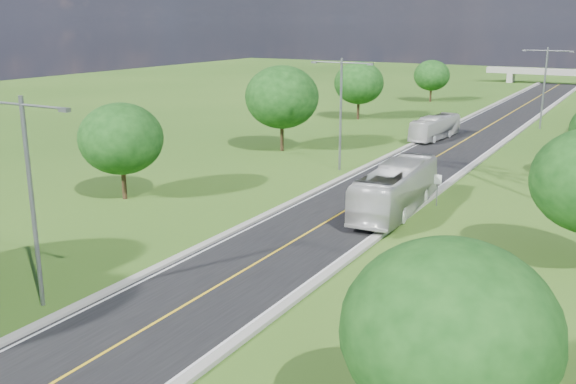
# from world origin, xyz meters

# --- Properties ---
(ground) EXTENTS (260.00, 260.00, 0.00)m
(ground) POSITION_xyz_m (0.00, 60.00, 0.00)
(ground) COLOR #254914
(ground) RESTS_ON ground
(road) EXTENTS (8.00, 150.00, 0.06)m
(road) POSITION_xyz_m (0.00, 66.00, 0.03)
(road) COLOR black
(road) RESTS_ON ground
(curb_left) EXTENTS (0.50, 150.00, 0.22)m
(curb_left) POSITION_xyz_m (-4.25, 66.00, 0.11)
(curb_left) COLOR gray
(curb_left) RESTS_ON ground
(curb_right) EXTENTS (0.50, 150.00, 0.22)m
(curb_right) POSITION_xyz_m (4.25, 66.00, 0.11)
(curb_right) COLOR gray
(curb_right) RESTS_ON ground
(speed_limit_sign) EXTENTS (0.55, 0.09, 2.40)m
(speed_limit_sign) POSITION_xyz_m (5.20, 37.98, 1.60)
(speed_limit_sign) COLOR slate
(speed_limit_sign) RESTS_ON ground
(overpass) EXTENTS (30.00, 3.00, 3.20)m
(overpass) POSITION_xyz_m (0.00, 140.00, 2.41)
(overpass) COLOR gray
(overpass) RESTS_ON ground
(streetlight_near_left) EXTENTS (5.90, 0.25, 10.00)m
(streetlight_near_left) POSITION_xyz_m (-6.00, 12.00, 5.94)
(streetlight_near_left) COLOR slate
(streetlight_near_left) RESTS_ON ground
(streetlight_mid_left) EXTENTS (5.90, 0.25, 10.00)m
(streetlight_mid_left) POSITION_xyz_m (-6.00, 45.00, 5.94)
(streetlight_mid_left) COLOR slate
(streetlight_mid_left) RESTS_ON ground
(streetlight_far_right) EXTENTS (5.90, 0.25, 10.00)m
(streetlight_far_right) POSITION_xyz_m (6.00, 78.00, 5.94)
(streetlight_far_right) COLOR slate
(streetlight_far_right) RESTS_ON ground
(tree_lb) EXTENTS (6.30, 6.30, 7.33)m
(tree_lb) POSITION_xyz_m (-16.00, 28.00, 4.64)
(tree_lb) COLOR black
(tree_lb) RESTS_ON ground
(tree_lc) EXTENTS (7.56, 7.56, 8.79)m
(tree_lc) POSITION_xyz_m (-15.00, 50.00, 5.58)
(tree_lc) COLOR black
(tree_lc) RESTS_ON ground
(tree_ld) EXTENTS (6.72, 6.72, 7.82)m
(tree_ld) POSITION_xyz_m (-17.00, 74.00, 4.95)
(tree_ld) COLOR black
(tree_ld) RESTS_ON ground
(tree_le) EXTENTS (5.88, 5.88, 6.84)m
(tree_le) POSITION_xyz_m (-14.50, 98.00, 4.33)
(tree_le) COLOR black
(tree_le) RESTS_ON ground
(tree_ra) EXTENTS (6.30, 6.30, 7.33)m
(tree_ra) POSITION_xyz_m (14.00, 10.00, 4.64)
(tree_ra) COLOR black
(tree_ra) RESTS_ON ground
(bus_outbound) EXTENTS (3.56, 12.36, 3.40)m
(bus_outbound) POSITION_xyz_m (3.20, 34.75, 1.76)
(bus_outbound) COLOR silver
(bus_outbound) RESTS_ON road
(bus_inbound) EXTENTS (3.23, 9.65, 2.64)m
(bus_inbound) POSITION_xyz_m (-3.20, 64.30, 1.38)
(bus_inbound) COLOR silver
(bus_inbound) RESTS_ON road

